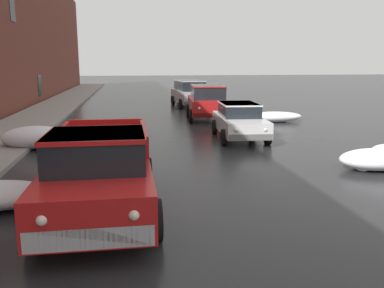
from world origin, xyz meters
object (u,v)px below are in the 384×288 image
pickup_truck_red_approaching_near_lane (100,171)px  sedan_white_parked_kerbside_close (239,120)px  suv_silver_parked_far_down_block (190,92)px  sedan_black_queued_behind_truck (185,90)px  suv_red_parked_kerbside_mid (207,101)px

pickup_truck_red_approaching_near_lane → sedan_white_parked_kerbside_close: (4.93, 7.58, -0.13)m
sedan_white_parked_kerbside_close → pickup_truck_red_approaching_near_lane: bearing=-123.1°
pickup_truck_red_approaching_near_lane → suv_silver_parked_far_down_block: suv_silver_parked_far_down_block is taller
pickup_truck_red_approaching_near_lane → sedan_white_parked_kerbside_close: bearing=56.9°
suv_silver_parked_far_down_block → sedan_black_queued_behind_truck: (0.59, 6.26, -0.24)m
pickup_truck_red_approaching_near_lane → suv_red_parked_kerbside_mid: bearing=70.4°
pickup_truck_red_approaching_near_lane → sedan_black_queued_behind_truck: pickup_truck_red_approaching_near_lane is taller
pickup_truck_red_approaching_near_lane → suv_silver_parked_far_down_block: bearing=76.5°
suv_silver_parked_far_down_block → suv_red_parked_kerbside_mid: bearing=-89.9°
sedan_white_parked_kerbside_close → suv_red_parked_kerbside_mid: 5.84m
suv_red_parked_kerbside_mid → sedan_black_queued_behind_truck: size_ratio=1.00×
sedan_white_parked_kerbside_close → sedan_black_queued_behind_truck: (0.41, 18.47, 0.00)m
sedan_black_queued_behind_truck → suv_red_parked_kerbside_mid: bearing=-92.6°
suv_red_parked_kerbside_mid → suv_silver_parked_far_down_block: 6.37m
sedan_white_parked_kerbside_close → sedan_black_queued_behind_truck: bearing=88.7°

